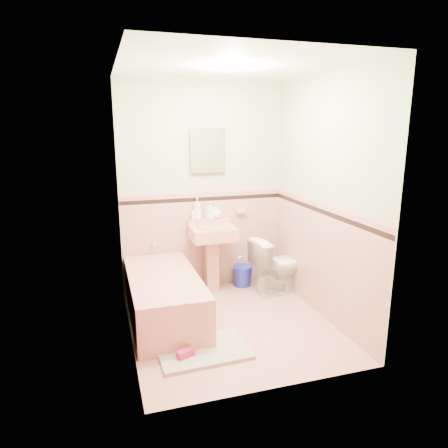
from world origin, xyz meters
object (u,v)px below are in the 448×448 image
object	(u,v)px
soap_bottle_mid	(210,210)
soap_bottle_right	(216,212)
bucket	(242,276)
bathtub	(164,299)
toilet	(279,265)
sink	(213,260)
medicine_cabinet	(208,151)
soap_bottle_left	(197,209)
shoe	(185,353)

from	to	relation	value
soap_bottle_mid	soap_bottle_right	distance (m)	0.08
soap_bottle_right	bucket	distance (m)	0.90
soap_bottle_right	bucket	world-z (taller)	soap_bottle_right
bathtub	soap_bottle_mid	bearing A→B (deg)	45.67
bathtub	toilet	world-z (taller)	toilet
bathtub	soap_bottle_mid	world-z (taller)	soap_bottle_mid
bathtub	bucket	distance (m)	1.26
bucket	sink	bearing A→B (deg)	-166.63
bathtub	bucket	xyz separation A→B (m)	(1.09, 0.63, -0.10)
sink	bathtub	bearing A→B (deg)	-142.07
sink	bucket	size ratio (longest dim) A/B	3.17
medicine_cabinet	soap_bottle_right	bearing A→B (deg)	-17.64
soap_bottle_left	shoe	xyz separation A→B (m)	(-0.49, -1.55, -0.95)
shoe	bathtub	bearing A→B (deg)	73.43
bathtub	soap_bottle_right	world-z (taller)	soap_bottle_right
medicine_cabinet	bucket	xyz separation A→B (m)	(0.41, -0.11, -1.57)
medicine_cabinet	bucket	bearing A→B (deg)	-15.28
soap_bottle_left	soap_bottle_right	bearing A→B (deg)	0.00
soap_bottle_left	medicine_cabinet	bearing A→B (deg)	11.74
soap_bottle_mid	soap_bottle_right	size ratio (longest dim) A/B	1.26
bathtub	soap_bottle_left	world-z (taller)	soap_bottle_left
bathtub	toilet	distance (m)	1.48
shoe	soap_bottle_mid	bearing A→B (deg)	47.56
sink	shoe	xyz separation A→B (m)	(-0.63, -1.37, -0.35)
sink	soap_bottle_mid	xyz separation A→B (m)	(0.01, 0.18, 0.57)
bathtub	shoe	xyz separation A→B (m)	(0.05, -0.84, -0.16)
toilet	bathtub	bearing A→B (deg)	94.47
soap_bottle_right	soap_bottle_left	bearing A→B (deg)	180.00
soap_bottle_left	bathtub	bearing A→B (deg)	-127.03
bucket	shoe	distance (m)	1.80
soap_bottle_left	toilet	bearing A→B (deg)	-23.96
soap_bottle_mid	bucket	size ratio (longest dim) A/B	0.84
soap_bottle_right	toilet	distance (m)	1.00
soap_bottle_mid	shoe	world-z (taller)	soap_bottle_mid
medicine_cabinet	toilet	world-z (taller)	medicine_cabinet
bathtub	soap_bottle_left	distance (m)	1.19
bathtub	sink	distance (m)	0.88
bathtub	medicine_cabinet	world-z (taller)	medicine_cabinet
toilet	bucket	bearing A→B (deg)	40.00
soap_bottle_mid	toilet	distance (m)	1.06
soap_bottle_mid	medicine_cabinet	bearing A→B (deg)	114.26
medicine_cabinet	shoe	distance (m)	2.36
bucket	shoe	bearing A→B (deg)	-125.49
bathtub	soap_bottle_right	size ratio (longest dim) A/B	8.69
medicine_cabinet	sink	bearing A→B (deg)	-90.00
bathtub	toilet	size ratio (longest dim) A/B	2.19
bathtub	sink	xyz separation A→B (m)	(0.68, 0.53, 0.19)
soap_bottle_mid	toilet	size ratio (longest dim) A/B	0.32
sink	soap_bottle_right	bearing A→B (deg)	62.34
sink	toilet	distance (m)	0.80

